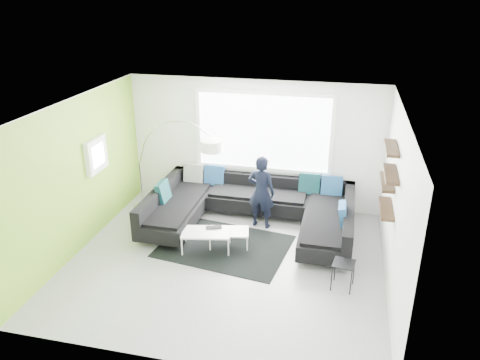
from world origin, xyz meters
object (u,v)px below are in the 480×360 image
laptop (214,228)px  sectional_sofa (250,212)px  coffee_table (218,239)px  side_table (343,275)px  person (261,192)px  arc_lamp (139,163)px

laptop → sectional_sofa: bearing=37.8°
coffee_table → side_table: 2.44m
person → side_table: bearing=142.1°
coffee_table → arc_lamp: arc_lamp is taller
coffee_table → person: bearing=47.5°
sectional_sofa → laptop: size_ratio=11.45×
side_table → laptop: 2.52m
person → laptop: size_ratio=4.32×
arc_lamp → laptop: size_ratio=5.94×
arc_lamp → side_table: (4.41, -2.04, -0.81)m
arc_lamp → side_table: bearing=-14.9°
coffee_table → sectional_sofa: bearing=51.2°
sectional_sofa → arc_lamp: (-2.54, 0.42, 0.66)m
arc_lamp → person: bearing=4.7°
laptop → side_table: bearing=-38.4°
arc_lamp → person: 2.74m
sectional_sofa → person: (0.18, 0.18, 0.38)m
sectional_sofa → coffee_table: sectional_sofa is taller
sectional_sofa → laptop: (-0.52, -0.84, 0.01)m
arc_lamp → person: (2.72, -0.25, -0.29)m
coffee_table → arc_lamp: (-2.09, 1.28, 0.86)m
side_table → arc_lamp: bearing=155.2°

